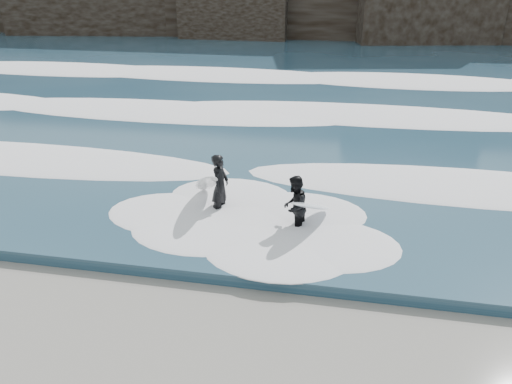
% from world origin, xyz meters
% --- Properties ---
extents(ground, '(120.00, 120.00, 0.00)m').
position_xyz_m(ground, '(0.00, 0.00, 0.00)').
color(ground, '#716D55').
rests_on(ground, ground).
extents(sea, '(90.00, 52.00, 0.30)m').
position_xyz_m(sea, '(0.00, 29.00, 0.15)').
color(sea, '#234154').
rests_on(sea, ground).
extents(foam_near, '(60.00, 3.20, 0.20)m').
position_xyz_m(foam_near, '(0.00, 9.00, 0.40)').
color(foam_near, white).
rests_on(foam_near, sea).
extents(foam_mid, '(60.00, 4.00, 0.24)m').
position_xyz_m(foam_mid, '(0.00, 16.00, 0.42)').
color(foam_mid, white).
rests_on(foam_mid, sea).
extents(foam_far, '(60.00, 4.80, 0.30)m').
position_xyz_m(foam_far, '(0.00, 25.00, 0.45)').
color(foam_far, white).
rests_on(foam_far, sea).
extents(surfer_left, '(1.31, 2.07, 1.84)m').
position_xyz_m(surfer_left, '(-0.23, 6.27, 0.93)').
color(surfer_left, black).
rests_on(surfer_left, ground).
extents(surfer_right, '(1.41, 2.08, 1.66)m').
position_xyz_m(surfer_right, '(2.05, 5.58, 0.84)').
color(surfer_right, black).
rests_on(surfer_right, ground).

